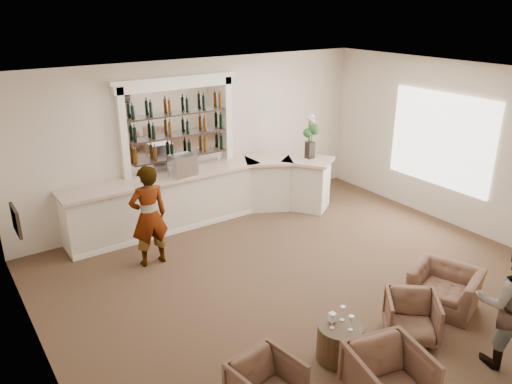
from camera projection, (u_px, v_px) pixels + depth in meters
ground at (303, 280)px, 8.33m from camera, size 8.00×8.00×0.00m
room_shell at (288, 133)px, 8.12m from camera, size 8.04×7.02×3.32m
bar_counter at (206, 196)px, 10.35m from camera, size 5.72×1.80×1.14m
back_bar_alcove at (179, 125)px, 9.96m from camera, size 2.64×0.25×3.00m
cocktail_table at (340, 342)px, 6.42m from camera, size 0.59×0.59×0.50m
sommelier at (149, 216)px, 8.54m from camera, size 0.68×0.46×1.82m
guest at (511, 305)px, 6.13m from camera, size 1.04×1.07×1.74m
armchair_center at (388, 380)px, 5.60m from camera, size 0.99×1.01×0.76m
armchair_right at (411, 317)px, 6.82m from camera, size 0.98×0.98×0.64m
armchair_far at (445, 289)px, 7.50m from camera, size 1.11×1.18×0.62m
espresso_machine at (183, 165)px, 9.75m from camera, size 0.50×0.43×0.41m
flower_vase at (310, 134)px, 10.72m from camera, size 0.25×0.25×0.96m
wine_glass_bar_left at (219, 161)px, 10.33m from camera, size 0.07×0.07×0.21m
wine_glass_bar_right at (170, 172)px, 9.68m from camera, size 0.07×0.07×0.21m
wine_glass_tbl_a at (333, 321)px, 6.25m from camera, size 0.07×0.07×0.21m
wine_glass_tbl_b at (343, 313)px, 6.41m from camera, size 0.07×0.07×0.21m
wine_glass_tbl_c at (351, 323)px, 6.21m from camera, size 0.07×0.07×0.21m
napkin_holder at (332, 317)px, 6.40m from camera, size 0.08×0.08×0.12m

